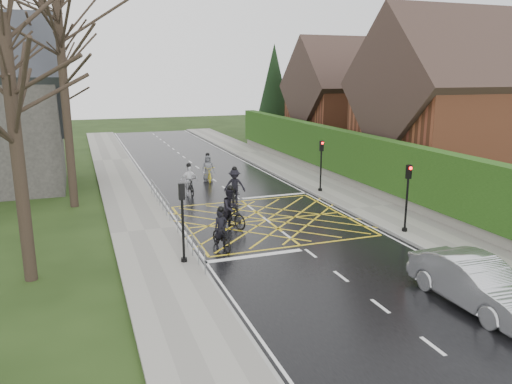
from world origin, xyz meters
TOP-DOWN VIEW (x-y plane):
  - ground at (0.00, 0.00)m, footprint 120.00×120.00m
  - road at (0.00, 0.00)m, footprint 9.00×80.00m
  - sidewalk_right at (6.00, 0.00)m, footprint 3.00×80.00m
  - sidewalk_left at (-6.00, 0.00)m, footprint 3.00×80.00m
  - stone_wall at (7.75, 6.00)m, footprint 0.50×38.00m
  - hedge at (7.75, 6.00)m, footprint 0.90×38.00m
  - house_near at (14.75, 4.00)m, footprint 11.80×9.80m
  - house_far at (14.75, 18.00)m, footprint 9.80×8.80m
  - conifer at (10.75, 26.00)m, footprint 4.60×4.60m
  - tree_front at (-10.50, -4.00)m, footprint 7.56×7.56m
  - tree_near at (-9.00, 6.00)m, footprint 9.24×9.24m
  - tree_mid at (-10.00, 14.00)m, footprint 10.08×10.08m
  - tree_far at (-9.30, 22.00)m, footprint 8.40×8.40m
  - railing_south at (-4.65, -3.50)m, footprint 0.05×5.04m
  - railing_north at (-4.65, 4.00)m, footprint 0.05×6.04m
  - traffic_light_ne at (5.10, 4.20)m, footprint 0.24×0.31m
  - traffic_light_se at (5.10, -4.20)m, footprint 0.24×0.31m
  - traffic_light_sw at (-5.10, -4.50)m, footprint 0.24×0.31m
  - cyclist_rear at (-3.25, -3.22)m, footprint 0.85×1.94m
  - cyclist_back at (-2.02, -0.51)m, footprint 1.35×2.10m
  - cyclist_mid at (-0.40, 3.98)m, footprint 1.50×2.22m
  - cyclist_front at (-2.48, 6.41)m, footprint 1.06×1.96m
  - cyclist_lead at (-0.44, 9.86)m, footprint 0.92×2.05m
  - car at (2.82, -10.93)m, footprint 1.73×4.75m

SIDE VIEW (x-z plane):
  - ground at x=0.00m, z-range 0.00..0.00m
  - road at x=0.00m, z-range 0.00..0.01m
  - sidewalk_right at x=6.00m, z-range 0.00..0.15m
  - sidewalk_left at x=-6.00m, z-range 0.00..0.15m
  - stone_wall at x=7.75m, z-range 0.00..0.70m
  - cyclist_rear at x=-3.25m, z-range -0.32..1.51m
  - cyclist_lead at x=-0.44m, z-range -0.30..1.64m
  - cyclist_front at x=-2.48m, z-range -0.26..1.69m
  - cyclist_mid at x=-0.40m, z-range -0.27..1.77m
  - cyclist_back at x=-2.02m, z-range -0.25..1.80m
  - car at x=2.82m, z-range 0.00..1.56m
  - railing_south at x=-4.65m, z-range 0.27..1.29m
  - railing_north at x=-4.65m, z-range 0.27..1.30m
  - traffic_light_ne at x=5.10m, z-range 0.06..3.27m
  - traffic_light_se at x=5.10m, z-range 0.06..3.27m
  - traffic_light_sw at x=-5.10m, z-range 0.06..3.27m
  - hedge at x=7.75m, z-range 0.70..3.50m
  - house_far at x=14.75m, z-range -0.79..9.51m
  - house_near at x=14.75m, z-range -0.92..10.38m
  - conifer at x=10.75m, z-range -0.01..9.99m
  - tree_front at x=-10.50m, z-range 1.79..11.15m
  - tree_far at x=-9.30m, z-range 1.99..12.39m
  - tree_near at x=-9.00m, z-range 2.19..13.63m
  - tree_mid at x=-10.00m, z-range 2.39..14.87m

